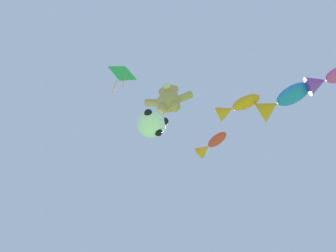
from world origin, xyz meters
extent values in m
ellipsoid|color=tan|center=(1.34, 5.30, 13.11)|extent=(0.92, 0.78, 1.12)
sphere|color=tan|center=(1.34, 5.30, 13.94)|extent=(0.77, 0.77, 0.77)
sphere|color=beige|center=(1.34, 4.98, 13.88)|extent=(0.32, 0.32, 0.32)
sphere|color=tan|center=(1.06, 5.30, 14.24)|extent=(0.31, 0.31, 0.31)
cylinder|color=tan|center=(0.68, 5.30, 13.31)|extent=(0.66, 0.30, 0.52)
sphere|color=tan|center=(1.09, 5.30, 12.58)|extent=(0.42, 0.42, 0.42)
sphere|color=tan|center=(1.62, 5.30, 14.24)|extent=(0.31, 0.31, 0.31)
cylinder|color=tan|center=(2.01, 5.30, 13.31)|extent=(0.66, 0.30, 0.52)
sphere|color=tan|center=(1.59, 5.30, 12.58)|extent=(0.42, 0.42, 0.42)
sphere|color=white|center=(0.67, 5.43, 11.81)|extent=(1.07, 1.07, 1.07)
sphere|color=black|center=(1.16, 5.43, 11.81)|extent=(0.30, 0.30, 0.30)
sphere|color=black|center=(0.56, 5.76, 12.16)|extent=(0.30, 0.30, 0.30)
sphere|color=black|center=(0.67, 4.95, 11.73)|extent=(0.30, 0.30, 0.30)
sphere|color=black|center=(0.90, 5.60, 11.41)|extent=(0.30, 0.30, 0.30)
ellipsoid|color=red|center=(2.99, 7.23, 12.78)|extent=(1.01, 0.86, 0.36)
cone|color=orange|center=(2.39, 7.62, 12.78)|extent=(0.72, 0.72, 0.53)
sphere|color=black|center=(3.24, 7.07, 12.87)|extent=(0.09, 0.09, 0.09)
ellipsoid|color=orange|center=(4.41, 6.12, 13.47)|extent=(1.27, 0.84, 0.45)
cone|color=orange|center=(3.54, 6.37, 13.47)|extent=(0.80, 0.82, 0.67)
sphere|color=black|center=(4.77, 6.01, 13.59)|extent=(0.12, 0.12, 0.12)
ellipsoid|color=blue|center=(6.17, 5.92, 13.06)|extent=(1.52, 1.20, 0.61)
cone|color=orange|center=(5.21, 6.34, 13.06)|extent=(1.04, 1.12, 0.90)
sphere|color=black|center=(6.57, 5.75, 13.22)|extent=(0.16, 0.16, 0.16)
cone|color=purple|center=(7.01, 5.56, 12.92)|extent=(0.82, 0.90, 0.77)
cube|color=green|center=(-0.79, 4.79, 16.09)|extent=(1.19, 0.93, 1.49)
cylinder|color=orange|center=(-0.98, 4.83, 14.78)|extent=(0.03, 0.03, 1.67)
cylinder|color=orange|center=(-0.60, 4.80, 15.00)|extent=(0.03, 0.08, 1.23)
camera|label=1|loc=(2.43, -0.22, 1.37)|focal=35.00mm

